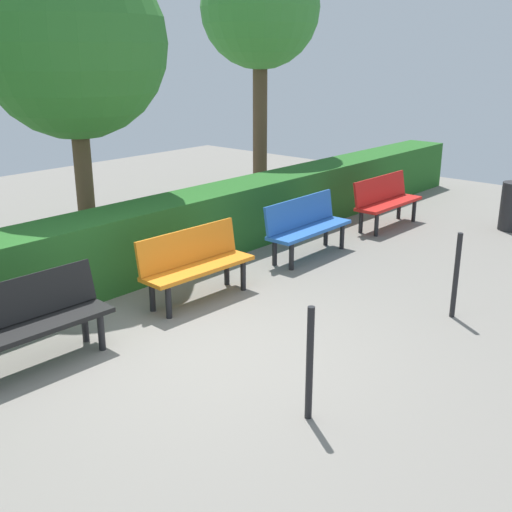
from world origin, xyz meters
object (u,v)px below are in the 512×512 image
(bench_red, at_px, (386,199))
(tree_mid, at_px, (72,44))
(bench_orange, at_px, (195,261))
(bench_black, at_px, (32,318))
(bench_blue, at_px, (306,224))
(tree_near, at_px, (260,10))

(bench_red, distance_m, tree_mid, 5.56)
(bench_orange, xyz_separation_m, tree_mid, (-0.18, -2.49, 2.51))
(bench_red, bearing_deg, bench_orange, 0.35)
(bench_orange, distance_m, tree_mid, 3.54)
(bench_orange, height_order, tree_mid, tree_mid)
(bench_black, bearing_deg, bench_blue, -177.74)
(bench_black, xyz_separation_m, tree_near, (-6.99, -3.17, 3.16))
(bench_red, xyz_separation_m, bench_black, (6.63, 0.01, -0.00))
(bench_black, relative_size, tree_mid, 0.35)
(bench_blue, distance_m, tree_near, 5.13)
(tree_near, bearing_deg, bench_red, 83.64)
(bench_black, distance_m, tree_mid, 4.28)
(bench_red, xyz_separation_m, tree_near, (-0.35, -3.16, 3.16))
(tree_mid, bearing_deg, bench_black, 47.06)
(bench_black, height_order, tree_near, tree_near)
(bench_orange, xyz_separation_m, bench_black, (2.18, 0.05, -0.00))
(bench_red, height_order, tree_near, tree_near)
(bench_red, distance_m, bench_black, 6.63)
(bench_black, distance_m, tree_near, 8.30)
(bench_orange, height_order, bench_black, bench_orange)
(bench_black, bearing_deg, tree_near, -153.99)
(bench_black, height_order, tree_mid, tree_mid)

